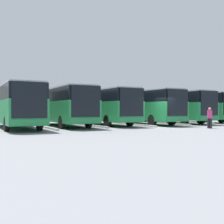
% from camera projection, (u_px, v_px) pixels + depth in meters
% --- Properties ---
extents(ground_plane, '(600.00, 600.00, 0.00)m').
position_uv_depth(ground_plane, '(160.00, 127.00, 23.47)').
color(ground_plane, gray).
extents(bus_0, '(3.36, 11.58, 3.37)m').
position_uv_depth(bus_0, '(192.00, 106.00, 34.13)').
color(bus_0, '#238447').
rests_on(bus_0, ground_plane).
extents(curb_divider_0, '(0.75, 6.83, 0.15)m').
position_uv_depth(curb_divider_0, '(190.00, 122.00, 31.61)').
color(curb_divider_0, '#B2B2AD').
rests_on(curb_divider_0, ground_plane).
extents(bus_1, '(3.36, 11.58, 3.37)m').
position_uv_depth(bus_1, '(170.00, 106.00, 31.33)').
color(bus_1, '#238447').
rests_on(bus_1, ground_plane).
extents(curb_divider_1, '(0.75, 6.83, 0.15)m').
position_uv_depth(curb_divider_1, '(167.00, 123.00, 28.81)').
color(curb_divider_1, '#B2B2AD').
rests_on(curb_divider_1, ground_plane).
extents(bus_2, '(3.36, 11.58, 3.37)m').
position_uv_depth(bus_2, '(141.00, 106.00, 29.05)').
color(bus_2, '#238447').
rests_on(bus_2, ground_plane).
extents(curb_divider_2, '(0.75, 6.83, 0.15)m').
position_uv_depth(curb_divider_2, '(134.00, 125.00, 26.53)').
color(curb_divider_2, '#B2B2AD').
rests_on(curb_divider_2, ground_plane).
extents(bus_3, '(3.36, 11.58, 3.37)m').
position_uv_depth(bus_3, '(102.00, 106.00, 27.61)').
color(bus_3, '#238447').
rests_on(bus_3, ground_plane).
extents(curb_divider_3, '(0.75, 6.83, 0.15)m').
position_uv_depth(curb_divider_3, '(91.00, 125.00, 25.09)').
color(curb_divider_3, '#B2B2AD').
rests_on(curb_divider_3, ground_plane).
extents(bus_4, '(3.36, 11.58, 3.37)m').
position_uv_depth(bus_4, '(62.00, 105.00, 25.29)').
color(bus_4, '#238447').
rests_on(bus_4, ground_plane).
extents(curb_divider_4, '(0.75, 6.83, 0.15)m').
position_uv_depth(curb_divider_4, '(45.00, 127.00, 22.77)').
color(curb_divider_4, '#B2B2AD').
rests_on(curb_divider_4, ground_plane).
extents(bus_5, '(3.36, 11.58, 3.37)m').
position_uv_depth(bus_5, '(16.00, 105.00, 22.61)').
color(bus_5, '#238447').
rests_on(bus_5, ground_plane).
extents(pedestrian, '(0.44, 0.44, 1.66)m').
position_uv_depth(pedestrian, '(210.00, 117.00, 22.20)').
color(pedestrian, black).
rests_on(pedestrian, ground_plane).
extents(station_building, '(38.41, 12.03, 4.22)m').
position_uv_depth(station_building, '(64.00, 105.00, 41.45)').
color(station_building, '#A8A399').
rests_on(station_building, ground_plane).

